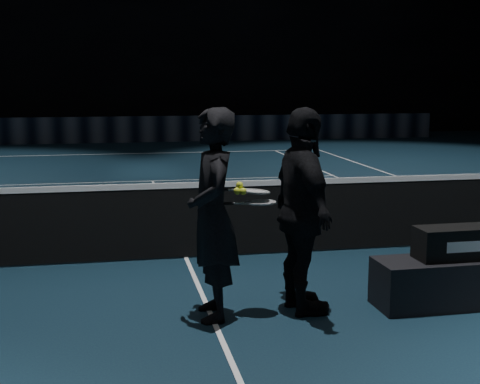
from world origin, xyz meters
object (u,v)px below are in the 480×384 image
Objects in this scene: player_a at (213,215)px; tennis_balls at (240,189)px; racket_bag at (456,243)px; racket_upper at (255,191)px; player_b at (303,212)px; racket_lower at (261,202)px; player_bench at (453,281)px.

tennis_balls is (0.26, 0.00, 0.23)m from player_a.
player_a is (-2.37, 0.11, 0.35)m from racket_bag.
tennis_balls is at bearing 176.21° from racket_bag.
racket_upper reaches higher than racket_bag.
racket_bag is 1.56m from player_b.
racket_lower is 5.67× the size of tennis_balls.
racket_lower is at bearing 89.26° from player_a.
tennis_balls is at bearing 178.53° from racket_lower.
racket_lower is (-1.92, 0.10, 0.45)m from racket_bag.
tennis_balls is (-0.15, -0.03, 0.03)m from racket_upper.
player_a reaches higher than player_bench.
player_bench is 0.39m from racket_bag.
racket_upper reaches higher than racket_lower.
player_bench is 0.80× the size of player_a.
tennis_balls reaches higher than racket_bag.
tennis_balls is (-0.59, 0.01, 0.23)m from player_b.
player_a and player_b have the same top height.
racket_upper is (0.40, 0.03, 0.20)m from player_a.
tennis_balls is at bearing -170.43° from racket_upper.
racket_bag is at bearing -3.05° from tennis_balls.
racket_bag is 1.97m from racket_lower.
tennis_balls is at bearing 176.21° from player_bench.
racket_upper is (-0.05, 0.04, 0.10)m from racket_lower.
racket_bag is 1.15× the size of racket_upper.
racket_bag is 2.39m from player_a.
player_bench is 2.32m from tennis_balls.
racket_bag is 2.05m from racket_upper.
player_b is 0.41m from racket_lower.
racket_lower is (0.45, -0.01, 0.10)m from player_a.
racket_bag is 0.40× the size of player_a.
player_b reaches higher than tennis_balls.
player_a reaches higher than racket_upper.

